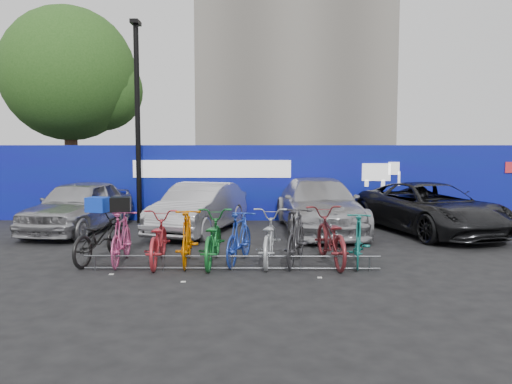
{
  "coord_description": "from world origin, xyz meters",
  "views": [
    {
      "loc": [
        0.53,
        -9.86,
        2.33
      ],
      "look_at": [
        0.43,
        2.0,
        1.27
      ],
      "focal_mm": 35.0,
      "sensor_mm": 36.0,
      "label": 1
    }
  ],
  "objects_px": {
    "bike_7": "(296,236)",
    "bike_9": "(358,239)",
    "tree": "(75,78)",
    "bike_8": "(330,237)",
    "car_3": "(430,208)",
    "bike_1": "(121,238)",
    "car_0": "(79,206)",
    "car_2": "(319,205)",
    "bike_4": "(212,238)",
    "bike_0": "(99,237)",
    "lamppost": "(138,116)",
    "bike_2": "(158,239)",
    "car_1": "(199,208)",
    "bike_rack": "(232,262)",
    "bike_3": "(187,237)",
    "bike_6": "(268,237)",
    "bike_5": "(239,238)"
  },
  "relations": [
    {
      "from": "bike_7",
      "to": "bike_9",
      "type": "bearing_deg",
      "value": -168.29
    },
    {
      "from": "tree",
      "to": "bike_8",
      "type": "distance_m",
      "value": 14.06
    },
    {
      "from": "car_3",
      "to": "bike_1",
      "type": "xyz_separation_m",
      "value": [
        -7.39,
        -3.64,
        -0.16
      ]
    },
    {
      "from": "car_0",
      "to": "car_2",
      "type": "distance_m",
      "value": 6.64
    },
    {
      "from": "bike_4",
      "to": "bike_7",
      "type": "bearing_deg",
      "value": -177.0
    },
    {
      "from": "bike_4",
      "to": "bike_8",
      "type": "bearing_deg",
      "value": -177.18
    },
    {
      "from": "bike_0",
      "to": "bike_7",
      "type": "relative_size",
      "value": 1.05
    },
    {
      "from": "bike_7",
      "to": "bike_8",
      "type": "relative_size",
      "value": 0.88
    },
    {
      "from": "lamppost",
      "to": "bike_2",
      "type": "height_order",
      "value": "lamppost"
    },
    {
      "from": "bike_1",
      "to": "bike_2",
      "type": "height_order",
      "value": "bike_1"
    },
    {
      "from": "lamppost",
      "to": "bike_9",
      "type": "distance_m",
      "value": 8.36
    },
    {
      "from": "car_1",
      "to": "bike_7",
      "type": "relative_size",
      "value": 2.2
    },
    {
      "from": "bike_1",
      "to": "bike_7",
      "type": "height_order",
      "value": "bike_7"
    },
    {
      "from": "car_1",
      "to": "bike_rack",
      "type": "bearing_deg",
      "value": -58.98
    },
    {
      "from": "bike_rack",
      "to": "car_1",
      "type": "distance_m",
      "value": 4.4
    },
    {
      "from": "bike_3",
      "to": "bike_9",
      "type": "height_order",
      "value": "bike_3"
    },
    {
      "from": "lamppost",
      "to": "bike_4",
      "type": "bearing_deg",
      "value": -63.13
    },
    {
      "from": "lamppost",
      "to": "bike_8",
      "type": "xyz_separation_m",
      "value": [
        5.13,
        -5.42,
        -2.72
      ]
    },
    {
      "from": "bike_8",
      "to": "car_0",
      "type": "bearing_deg",
      "value": -37.11
    },
    {
      "from": "car_0",
      "to": "bike_9",
      "type": "xyz_separation_m",
      "value": [
        6.95,
        -3.83,
        -0.21
      ]
    },
    {
      "from": "lamppost",
      "to": "bike_6",
      "type": "bearing_deg",
      "value": -54.02
    },
    {
      "from": "car_1",
      "to": "bike_8",
      "type": "distance_m",
      "value": 4.76
    },
    {
      "from": "bike_9",
      "to": "bike_6",
      "type": "bearing_deg",
      "value": 8.51
    },
    {
      "from": "tree",
      "to": "bike_0",
      "type": "relative_size",
      "value": 4.0
    },
    {
      "from": "car_2",
      "to": "bike_3",
      "type": "xyz_separation_m",
      "value": [
        -3.1,
        -4.05,
        -0.18
      ]
    },
    {
      "from": "car_2",
      "to": "bike_7",
      "type": "relative_size",
      "value": 2.69
    },
    {
      "from": "bike_6",
      "to": "bike_4",
      "type": "bearing_deg",
      "value": 10.72
    },
    {
      "from": "car_0",
      "to": "car_1",
      "type": "height_order",
      "value": "car_0"
    },
    {
      "from": "bike_4",
      "to": "bike_6",
      "type": "relative_size",
      "value": 1.01
    },
    {
      "from": "bike_8",
      "to": "bike_9",
      "type": "distance_m",
      "value": 0.56
    },
    {
      "from": "bike_3",
      "to": "bike_6",
      "type": "height_order",
      "value": "bike_3"
    },
    {
      "from": "bike_1",
      "to": "bike_9",
      "type": "xyz_separation_m",
      "value": [
        4.73,
        -0.04,
        -0.02
      ]
    },
    {
      "from": "bike_5",
      "to": "bike_0",
      "type": "bearing_deg",
      "value": 10.82
    },
    {
      "from": "tree",
      "to": "bike_rack",
      "type": "height_order",
      "value": "tree"
    },
    {
      "from": "lamppost",
      "to": "bike_5",
      "type": "bearing_deg",
      "value": -58.36
    },
    {
      "from": "tree",
      "to": "car_0",
      "type": "height_order",
      "value": "tree"
    },
    {
      "from": "car_0",
      "to": "bike_6",
      "type": "bearing_deg",
      "value": -27.61
    },
    {
      "from": "tree",
      "to": "bike_9",
      "type": "distance_m",
      "value": 14.46
    },
    {
      "from": "lamppost",
      "to": "bike_1",
      "type": "height_order",
      "value": "lamppost"
    },
    {
      "from": "lamppost",
      "to": "bike_1",
      "type": "distance_m",
      "value": 6.16
    },
    {
      "from": "bike_rack",
      "to": "bike_8",
      "type": "bearing_deg",
      "value": 16.72
    },
    {
      "from": "bike_0",
      "to": "bike_7",
      "type": "distance_m",
      "value": 4.01
    },
    {
      "from": "tree",
      "to": "bike_3",
      "type": "bearing_deg",
      "value": -60.01
    },
    {
      "from": "bike_6",
      "to": "bike_7",
      "type": "height_order",
      "value": "bike_7"
    },
    {
      "from": "bike_4",
      "to": "bike_5",
      "type": "bearing_deg",
      "value": -167.78
    },
    {
      "from": "tree",
      "to": "bike_1",
      "type": "relative_size",
      "value": 4.43
    },
    {
      "from": "car_3",
      "to": "bike_4",
      "type": "relative_size",
      "value": 2.45
    },
    {
      "from": "bike_rack",
      "to": "car_1",
      "type": "xyz_separation_m",
      "value": [
        -1.13,
        4.22,
        0.51
      ]
    },
    {
      "from": "car_0",
      "to": "bike_6",
      "type": "relative_size",
      "value": 2.12
    },
    {
      "from": "car_3",
      "to": "bike_2",
      "type": "relative_size",
      "value": 2.52
    }
  ]
}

